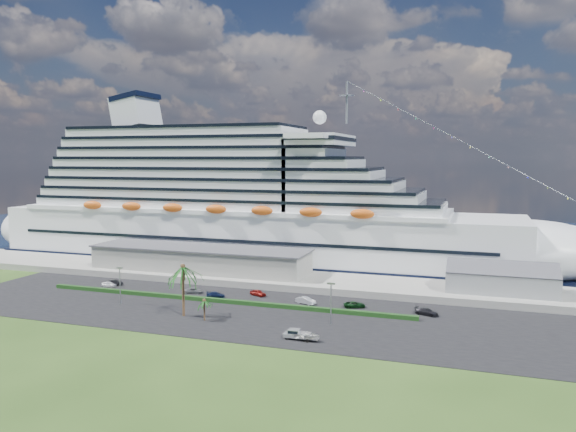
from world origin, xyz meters
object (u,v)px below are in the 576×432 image
(pickup_truck, at_px, (297,334))
(boat_trailer, at_px, (307,335))
(cruise_ship, at_px, (246,208))
(parked_car_3, at_px, (216,295))

(pickup_truck, xyz_separation_m, boat_trailer, (1.91, -0.32, 0.06))
(cruise_ship, relative_size, parked_car_3, 44.43)
(cruise_ship, height_order, boat_trailer, cruise_ship)
(pickup_truck, bearing_deg, boat_trailer, -9.35)
(parked_car_3, xyz_separation_m, boat_trailer, (28.98, -22.96, 0.40))
(cruise_ship, distance_m, boat_trailer, 79.48)
(cruise_ship, distance_m, pickup_truck, 78.28)
(parked_car_3, bearing_deg, cruise_ship, 3.87)
(parked_car_3, xyz_separation_m, pickup_truck, (27.06, -22.65, 0.35))
(parked_car_3, relative_size, pickup_truck, 0.85)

